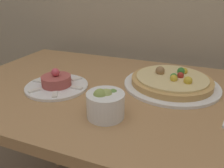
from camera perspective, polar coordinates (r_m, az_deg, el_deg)
name	(u,v)px	position (r m, az deg, el deg)	size (l,w,h in m)	color
dining_table	(128,119)	(0.82, 4.32, -9.21)	(1.27, 0.71, 0.79)	#AD7F51
pizza_plate	(171,81)	(0.82, 15.26, 0.66)	(0.34, 0.34, 0.06)	white
tartare_plate	(57,84)	(0.80, -14.25, 0.11)	(0.22, 0.22, 0.07)	white
small_bowl	(105,103)	(0.60, -1.73, -5.10)	(0.11, 0.11, 0.09)	white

